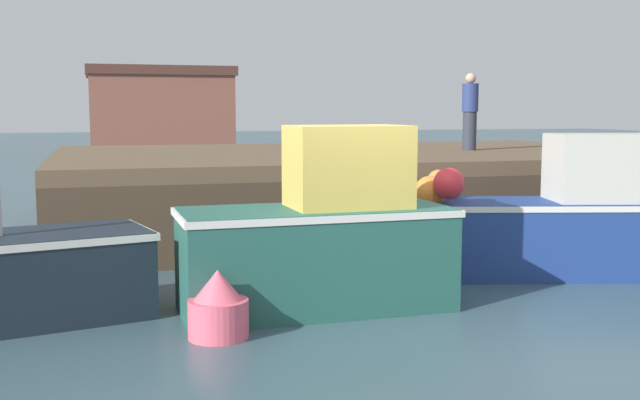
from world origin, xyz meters
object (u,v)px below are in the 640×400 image
fishing_boat_near_right (322,239)px  mooring_buoy_foreground (218,307)px  fishing_boat_mid (570,221)px  dockworker (470,112)px

fishing_boat_near_right → mooring_buoy_foreground: size_ratio=4.50×
fishing_boat_mid → mooring_buoy_foreground: 5.55m
fishing_boat_near_right → fishing_boat_mid: fishing_boat_near_right is taller
fishing_boat_near_right → mooring_buoy_foreground: (-1.36, -0.82, -0.52)m
mooring_buoy_foreground → fishing_boat_near_right: bearing=31.0°
dockworker → fishing_boat_mid: bearing=-102.1°
dockworker → mooring_buoy_foreground: bearing=-133.0°
fishing_boat_near_right → fishing_boat_mid: (3.92, 0.80, -0.06)m
fishing_boat_mid → dockworker: bearing=77.9°
dockworker → mooring_buoy_foreground: (-6.42, -6.88, -2.00)m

